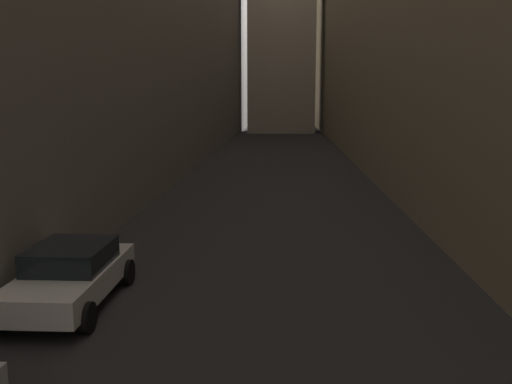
# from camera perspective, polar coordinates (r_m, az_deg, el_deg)

# --- Properties ---
(ground_plane) EXTENTS (264.00, 264.00, 0.00)m
(ground_plane) POSITION_cam_1_polar(r_m,az_deg,el_deg) (41.20, 2.28, 3.19)
(ground_plane) COLOR #232326
(parked_car_left_third) EXTENTS (2.01, 4.33, 1.42)m
(parked_car_left_third) POSITION_cam_1_polar(r_m,az_deg,el_deg) (13.48, -18.65, -8.08)
(parked_car_left_third) COLOR silver
(parked_car_left_third) RESTS_ON ground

